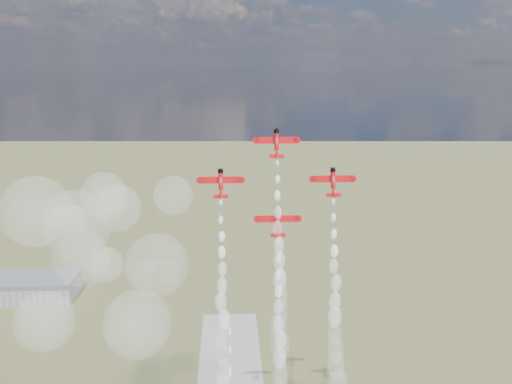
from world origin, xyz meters
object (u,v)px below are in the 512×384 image
at_px(plane_left, 221,183).
at_px(plane_right, 333,182).
at_px(plane_slot, 278,222).
at_px(hangar, 35,287).
at_px(plane_lead, 277,143).

xyz_separation_m(plane_left, plane_right, (31.86, 0.00, 0.00)).
bearing_deg(plane_right, plane_slot, -169.27).
relative_size(hangar, plane_slot, 4.26).
distance_m(hangar, plane_slot, 236.27).
bearing_deg(hangar, plane_lead, -51.04).
distance_m(hangar, plane_lead, 241.17).
distance_m(hangar, plane_left, 229.89).
relative_size(hangar, plane_left, 4.26).
height_order(hangar, plane_left, plane_left).
height_order(plane_lead, plane_left, plane_lead).
bearing_deg(plane_lead, plane_left, -169.27).
bearing_deg(plane_lead, plane_slot, -90.00).
bearing_deg(hangar, plane_slot, -52.04).
bearing_deg(plane_lead, plane_right, -10.73).
bearing_deg(hangar, plane_left, -55.01).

